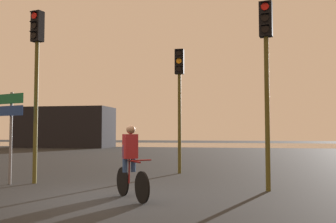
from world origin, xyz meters
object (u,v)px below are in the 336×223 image
Objects in this scene: traffic_light_near_left at (37,64)px; cyclist at (131,161)px; traffic_light_near_right at (266,59)px; distant_building at (65,127)px; traffic_light_center at (179,87)px; direction_sign_post at (10,121)px.

cyclist is (3.43, -1.92, -2.63)m from traffic_light_near_left.
distant_building is at bearing -43.34° from traffic_light_near_right.
cyclist is (-3.05, -1.72, -2.49)m from traffic_light_near_right.
traffic_light_center is (14.83, -21.15, 1.14)m from distant_building.
direction_sign_post is at bearing -61.27° from cyclist.
traffic_light_near_right reaches higher than cyclist.
distant_building is at bearing -49.25° from traffic_light_near_left.
traffic_light_center is 2.76× the size of cyclist.
distant_building is 25.86m from traffic_light_center.
traffic_light_near_right is 1.84× the size of direction_sign_post.
traffic_light_near_left reaches higher than traffic_light_near_right.
traffic_light_near_left is 5.00m from traffic_light_center.
distant_building reaches higher than cyclist.
traffic_light_near_right is at bearing -159.29° from direction_sign_post.
traffic_light_near_left is (-6.48, 0.20, 0.14)m from traffic_light_near_right.
traffic_light_near_left is 4.73m from cyclist.
direction_sign_post is 4.42m from cyclist.
traffic_light_center is at bearing -132.47° from cyclist.
traffic_light_near_right is at bearing -54.52° from distant_building.
traffic_light_near_left is at bearing -129.70° from direction_sign_post.
direction_sign_post is at bearing 12.31° from traffic_light_near_right.
distant_building is 1.84× the size of traffic_light_near_left.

